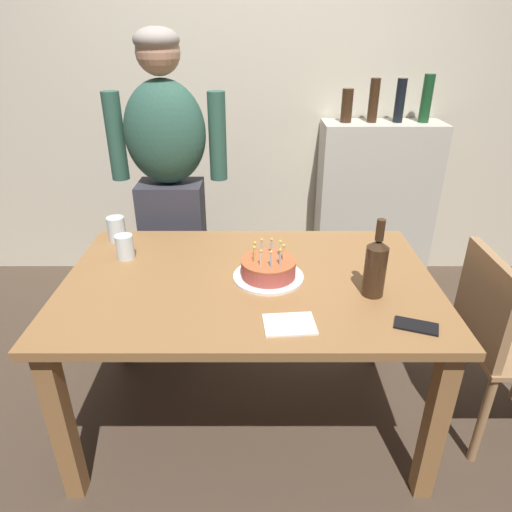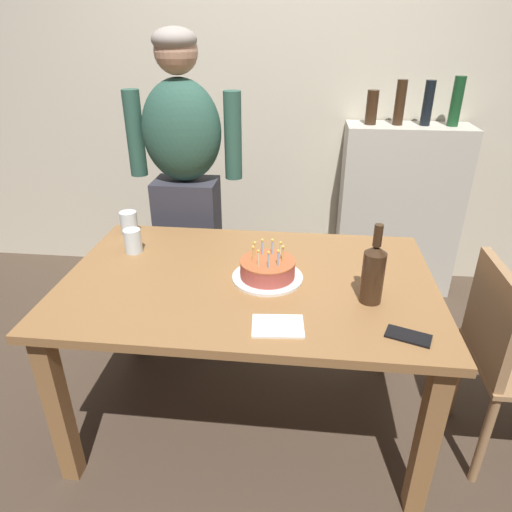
{
  "view_description": "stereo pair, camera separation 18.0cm",
  "coord_description": "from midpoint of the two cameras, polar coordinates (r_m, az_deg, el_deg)",
  "views": [
    {
      "loc": [
        0.03,
        -1.61,
        1.65
      ],
      "look_at": [
        0.03,
        0.0,
        0.84
      ],
      "focal_mm": 31.95,
      "sensor_mm": 36.0,
      "label": 1
    },
    {
      "loc": [
        0.21,
        -1.61,
        1.65
      ],
      "look_at": [
        0.03,
        0.0,
        0.84
      ],
      "focal_mm": 31.95,
      "sensor_mm": 36.0,
      "label": 2
    }
  ],
  "objects": [
    {
      "name": "dining_chair",
      "position": [
        2.11,
        31.32,
        -10.27
      ],
      "size": [
        0.42,
        0.42,
        0.87
      ],
      "rotation": [
        0.0,
        0.0,
        1.57
      ],
      "color": "#A37A51",
      "rests_on": "ground_plane"
    },
    {
      "name": "dining_table",
      "position": [
        1.9,
        1.79,
        -5.34
      ],
      "size": [
        1.5,
        0.96,
        0.74
      ],
      "color": "olive",
      "rests_on": "ground_plane"
    },
    {
      "name": "cell_phone",
      "position": [
        1.63,
        21.64,
        -9.41
      ],
      "size": [
        0.16,
        0.12,
        0.01
      ],
      "primitive_type": "cube",
      "rotation": [
        0.0,
        0.0,
        -0.35
      ],
      "color": "black",
      "rests_on": "dining_table"
    },
    {
      "name": "water_glass_near",
      "position": [
        2.29,
        -13.47,
        3.99
      ],
      "size": [
        0.08,
        0.08,
        0.11
      ],
      "primitive_type": "cylinder",
      "color": "silver",
      "rests_on": "dining_table"
    },
    {
      "name": "birthday_cake",
      "position": [
        1.83,
        4.28,
        -1.85
      ],
      "size": [
        0.29,
        0.29,
        0.15
      ],
      "color": "white",
      "rests_on": "dining_table"
    },
    {
      "name": "shelf_cabinet",
      "position": [
        3.21,
        18.93,
        5.53
      ],
      "size": [
        0.77,
        0.3,
        1.4
      ],
      "color": "beige",
      "rests_on": "ground_plane"
    },
    {
      "name": "ground_plane",
      "position": [
        2.31,
        1.55,
        -19.01
      ],
      "size": [
        10.0,
        10.0,
        0.0
      ],
      "primitive_type": "plane",
      "color": "#47382B"
    },
    {
      "name": "water_glass_far",
      "position": [
        2.09,
        -12.81,
        1.8
      ],
      "size": [
        0.08,
        0.08,
        0.11
      ],
      "primitive_type": "cylinder",
      "color": "silver",
      "rests_on": "dining_table"
    },
    {
      "name": "person_man_bearded",
      "position": [
        2.5,
        -6.74,
        8.35
      ],
      "size": [
        0.61,
        0.27,
        1.66
      ],
      "rotation": [
        0.0,
        0.0,
        3.14
      ],
      "color": "#33333D",
      "rests_on": "ground_plane"
    },
    {
      "name": "back_wall",
      "position": [
        3.18,
        4.4,
        20.25
      ],
      "size": [
        5.2,
        0.1,
        2.6
      ],
      "primitive_type": "cube",
      "color": "beige",
      "rests_on": "ground_plane"
    },
    {
      "name": "napkin_stack",
      "position": [
        1.57,
        6.09,
        -8.83
      ],
      "size": [
        0.19,
        0.15,
        0.01
      ],
      "primitive_type": "cube",
      "rotation": [
        0.0,
        0.0,
        0.09
      ],
      "color": "white",
      "rests_on": "dining_table"
    },
    {
      "name": "wine_bottle",
      "position": [
        1.72,
        17.41,
        -2.03
      ],
      "size": [
        0.08,
        0.08,
        0.31
      ],
      "color": "#382314",
      "rests_on": "dining_table"
    }
  ]
}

